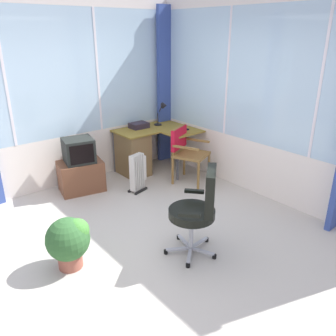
# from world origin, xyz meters

# --- Properties ---
(ground) EXTENTS (5.11, 5.35, 0.06)m
(ground) POSITION_xyz_m (0.00, 0.00, -0.03)
(ground) COLOR beige
(north_window_panel) EXTENTS (4.11, 0.07, 2.80)m
(north_window_panel) POSITION_xyz_m (0.00, 2.20, 1.40)
(north_window_panel) COLOR white
(north_window_panel) RESTS_ON ground
(east_window_panel) EXTENTS (0.07, 4.35, 2.80)m
(east_window_panel) POSITION_xyz_m (2.08, 0.00, 1.39)
(east_window_panel) COLOR white
(east_window_panel) RESTS_ON ground
(curtain_corner) EXTENTS (0.31, 0.07, 2.70)m
(curtain_corner) POSITION_xyz_m (1.95, 2.07, 1.35)
(curtain_corner) COLOR #374D97
(curtain_corner) RESTS_ON ground
(desk) EXTENTS (1.21, 1.05, 0.74)m
(desk) POSITION_xyz_m (1.11, 1.82, 0.40)
(desk) COLOR olive
(desk) RESTS_ON ground
(desk_lamp) EXTENTS (0.23, 0.20, 0.41)m
(desk_lamp) POSITION_xyz_m (1.72, 1.85, 1.01)
(desk_lamp) COLOR black
(desk_lamp) RESTS_ON desk
(tv_remote) EXTENTS (0.05, 0.15, 0.02)m
(tv_remote) POSITION_xyz_m (1.83, 1.39, 0.75)
(tv_remote) COLOR black
(tv_remote) RESTS_ON desk
(paper_tray) EXTENTS (0.30, 0.23, 0.09)m
(paper_tray) POSITION_xyz_m (1.28, 1.96, 0.79)
(paper_tray) COLOR #2C222E
(paper_tray) RESTS_ON desk
(wooden_armchair) EXTENTS (0.63, 0.64, 0.89)m
(wooden_armchair) POSITION_xyz_m (1.53, 1.07, 0.58)
(wooden_armchair) COLOR olive
(wooden_armchair) RESTS_ON ground
(office_chair) EXTENTS (0.61, 0.61, 1.00)m
(office_chair) POSITION_xyz_m (0.31, -0.51, 0.58)
(office_chair) COLOR #B7B7BF
(office_chair) RESTS_ON ground
(tv_on_stand) EXTENTS (0.72, 0.56, 0.83)m
(tv_on_stand) POSITION_xyz_m (0.06, 1.78, 0.37)
(tv_on_stand) COLOR brown
(tv_on_stand) RESTS_ON ground
(space_heater) EXTENTS (0.33, 0.23, 0.59)m
(space_heater) POSITION_xyz_m (0.73, 1.23, 0.30)
(space_heater) COLOR silver
(space_heater) RESTS_ON ground
(potted_plant) EXTENTS (0.45, 0.45, 0.56)m
(potted_plant) POSITION_xyz_m (-0.87, 0.15, 0.32)
(potted_plant) COLOR #995242
(potted_plant) RESTS_ON ground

